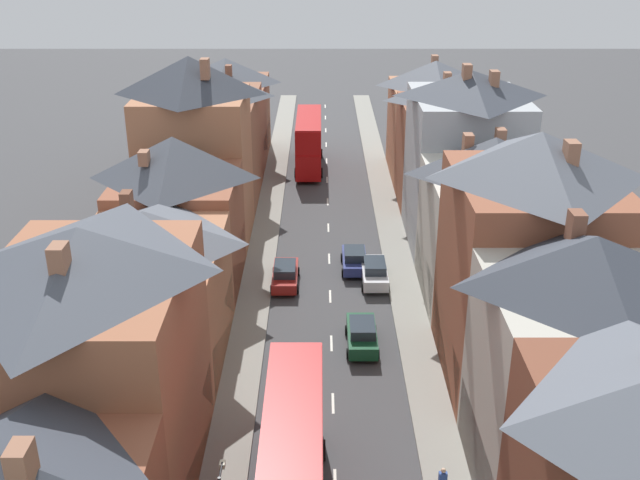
{
  "coord_description": "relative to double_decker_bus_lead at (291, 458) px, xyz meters",
  "views": [
    {
      "loc": [
        -0.69,
        -14.68,
        23.77
      ],
      "look_at": [
        -0.52,
        34.46,
        2.2
      ],
      "focal_mm": 42.0,
      "sensor_mm": 36.0,
      "label": 1
    }
  ],
  "objects": [
    {
      "name": "double_decker_bus_lead",
      "position": [
        0.0,
        0.0,
        0.0
      ],
      "size": [
        2.74,
        10.8,
        5.3
      ],
      "color": "red",
      "rests_on": "ground"
    },
    {
      "name": "centre_line_dashes",
      "position": [
        1.81,
        25.71,
        -2.81
      ],
      "size": [
        0.14,
        97.8,
        0.01
      ],
      "color": "silver",
      "rests_on": "ground"
    },
    {
      "name": "car_mid_black",
      "position": [
        3.61,
        13.34,
        -1.97
      ],
      "size": [
        1.9,
        4.28,
        1.69
      ],
      "color": "#144728",
      "rests_on": "ground"
    },
    {
      "name": "terrace_row_left",
      "position": [
        -8.38,
        16.93,
        2.98
      ],
      "size": [
        8.0,
        77.81,
        14.35
      ],
      "color": "beige",
      "rests_on": "ground"
    },
    {
      "name": "terrace_row_right",
      "position": [
        12.0,
        13.47,
        3.37
      ],
      "size": [
        8.0,
        72.18,
        13.96
      ],
      "color": "#935138",
      "rests_on": "ground"
    },
    {
      "name": "car_parked_right_a",
      "position": [
        4.91,
        21.81,
        -1.97
      ],
      "size": [
        1.9,
        4.53,
        1.68
      ],
      "color": "silver",
      "rests_on": "ground"
    },
    {
      "name": "pavement_left",
      "position": [
        -3.29,
        27.71,
        -2.75
      ],
      "size": [
        2.2,
        104.0,
        0.14
      ],
      "primitive_type": "cube",
      "color": "gray",
      "rests_on": "ground"
    },
    {
      "name": "double_decker_bus_mid_street",
      "position": [
        0.0,
        47.36,
        0.0
      ],
      "size": [
        2.74,
        10.8,
        5.3
      ],
      "color": "#B70F0F",
      "rests_on": "ground"
    },
    {
      "name": "pavement_right",
      "position": [
        6.91,
        27.71,
        -2.75
      ],
      "size": [
        2.2,
        104.0,
        0.14
      ],
      "primitive_type": "cube",
      "color": "gray",
      "rests_on": "ground"
    },
    {
      "name": "car_near_blue",
      "position": [
        3.61,
        23.92,
        -2.01
      ],
      "size": [
        1.9,
        4.12,
        1.6
      ],
      "color": "navy",
      "rests_on": "ground"
    },
    {
      "name": "car_near_silver",
      "position": [
        -1.29,
        21.44,
        -2.0
      ],
      "size": [
        1.9,
        4.52,
        1.62
      ],
      "color": "maroon",
      "rests_on": "ground"
    }
  ]
}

